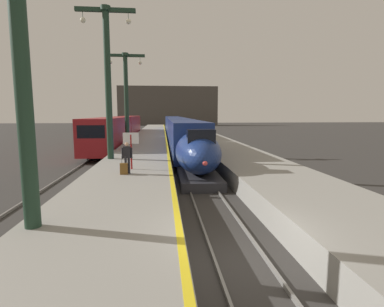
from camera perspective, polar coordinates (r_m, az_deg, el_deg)
ground_plane at (r=9.17m, az=9.46°, el=-20.12°), size 260.00×260.00×0.00m
platform_left at (r=32.84m, az=-8.84°, el=1.02°), size 4.80×110.00×1.05m
platform_right at (r=33.38m, az=5.18°, el=1.19°), size 4.80×110.00×1.05m
platform_left_safety_stripe at (r=32.73m, az=-4.87°, el=2.00°), size 0.20×107.80×0.01m
rail_main_left at (r=35.60m, az=-3.27°, el=0.86°), size 0.08×110.00×0.12m
rail_main_right at (r=35.69m, az=-0.87°, el=0.88°), size 0.08×110.00×0.12m
rail_secondary_left at (r=36.19m, az=-16.19°, el=0.67°), size 0.08×110.00×0.12m
rail_secondary_right at (r=35.94m, az=-13.84°, el=0.71°), size 0.08×110.00×0.12m
highspeed_train_main at (r=42.99m, az=-2.71°, el=4.56°), size 2.92×56.62×3.60m
regional_train_adjacent at (r=44.05m, az=-13.38°, el=4.66°), size 2.85×36.60×3.80m
station_column_near at (r=9.77m, az=-30.40°, el=23.62°), size 4.00×0.68×10.20m
station_column_mid at (r=22.12m, az=-15.78°, el=14.98°), size 4.00×0.68×10.35m
station_column_far at (r=32.42m, az=-12.45°, el=11.70°), size 4.00×0.68×9.33m
passenger_near_edge at (r=16.34m, az=-12.27°, el=-0.34°), size 0.57×0.23×1.69m
rolling_suitcase at (r=16.27m, az=-12.84°, el=-2.84°), size 0.40×0.22×0.98m
departure_info_board at (r=17.55m, az=-11.54°, el=1.92°), size 0.90×0.10×2.12m
terminus_back_wall at (r=109.88m, az=-4.55°, el=9.05°), size 36.00×2.00×14.00m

